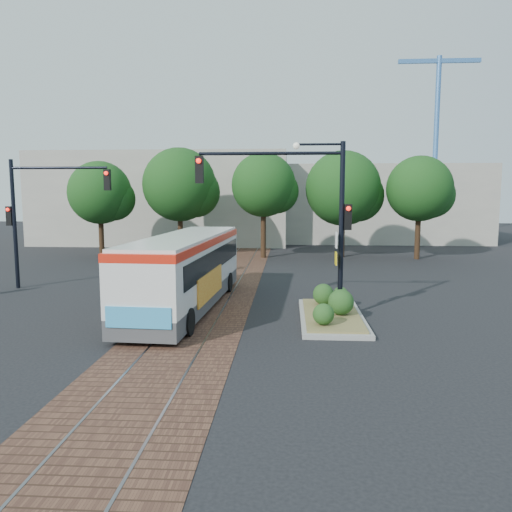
% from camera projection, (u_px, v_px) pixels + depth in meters
% --- Properties ---
extents(ground, '(120.00, 120.00, 0.00)m').
position_uv_depth(ground, '(202.00, 311.00, 19.00)').
color(ground, black).
rests_on(ground, ground).
extents(trackbed, '(3.60, 40.00, 0.02)m').
position_uv_depth(trackbed, '(217.00, 290.00, 22.96)').
color(trackbed, brown).
rests_on(trackbed, ground).
extents(tree_row, '(26.40, 5.60, 7.67)m').
position_uv_depth(tree_row, '(260.00, 188.00, 34.58)').
color(tree_row, '#382314').
rests_on(tree_row, ground).
extents(warehouses, '(40.00, 13.00, 8.00)m').
position_uv_depth(warehouses, '(249.00, 200.00, 47.02)').
color(warehouses, '#ADA899').
rests_on(warehouses, ground).
extents(crane, '(8.00, 0.50, 18.00)m').
position_uv_depth(crane, '(436.00, 129.00, 50.14)').
color(crane, '#3F72B2').
rests_on(crane, ground).
extents(city_bus, '(2.85, 10.73, 2.84)m').
position_uv_depth(city_bus, '(187.00, 267.00, 19.33)').
color(city_bus, '#434345').
rests_on(city_bus, ground).
extents(traffic_island, '(2.20, 5.20, 1.13)m').
position_uv_depth(traffic_island, '(332.00, 309.00, 17.75)').
color(traffic_island, gray).
rests_on(traffic_island, ground).
extents(signal_pole_main, '(5.49, 0.46, 6.00)m').
position_uv_depth(signal_pole_main, '(306.00, 201.00, 17.43)').
color(signal_pole_main, black).
rests_on(signal_pole_main, ground).
extents(signal_pole_left, '(4.99, 0.34, 6.00)m').
position_uv_depth(signal_pole_left, '(37.00, 206.00, 23.02)').
color(signal_pole_left, black).
rests_on(signal_pole_left, ground).
extents(parked_car, '(4.24, 1.79, 1.22)m').
position_uv_depth(parked_car, '(153.00, 258.00, 29.70)').
color(parked_car, black).
rests_on(parked_car, ground).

